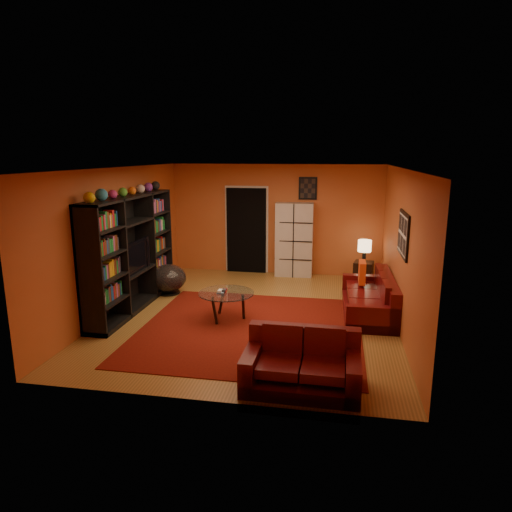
% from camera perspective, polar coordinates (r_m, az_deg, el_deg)
% --- Properties ---
extents(floor, '(6.00, 6.00, 0.00)m').
position_cam_1_polar(floor, '(8.32, -0.43, -7.28)').
color(floor, olive).
rests_on(floor, ground).
extents(ceiling, '(6.00, 6.00, 0.00)m').
position_cam_1_polar(ceiling, '(7.82, -0.47, 10.93)').
color(ceiling, white).
rests_on(ceiling, wall_back).
extents(wall_back, '(6.00, 0.00, 6.00)m').
position_cam_1_polar(wall_back, '(10.89, 2.46, 4.57)').
color(wall_back, '#B95728').
rests_on(wall_back, floor).
extents(wall_front, '(6.00, 0.00, 6.00)m').
position_cam_1_polar(wall_front, '(5.13, -6.62, -4.91)').
color(wall_front, '#B95728').
rests_on(wall_front, floor).
extents(wall_left, '(0.00, 6.00, 6.00)m').
position_cam_1_polar(wall_left, '(8.77, -16.74, 2.03)').
color(wall_left, '#B95728').
rests_on(wall_left, floor).
extents(wall_right, '(0.00, 6.00, 6.00)m').
position_cam_1_polar(wall_right, '(7.91, 17.67, 0.85)').
color(wall_right, '#B95728').
rests_on(wall_right, floor).
extents(rug, '(3.60, 3.60, 0.01)m').
position_cam_1_polar(rug, '(7.65, -0.66, -9.05)').
color(rug, '#530E09').
rests_on(rug, floor).
extents(doorway, '(0.95, 0.10, 2.04)m').
position_cam_1_polar(doorway, '(11.00, -1.21, 3.19)').
color(doorway, black).
rests_on(doorway, floor).
extents(wall_art_right, '(0.03, 1.00, 0.70)m').
position_cam_1_polar(wall_art_right, '(7.56, 17.95, 2.62)').
color(wall_art_right, black).
rests_on(wall_art_right, wall_right).
extents(wall_art_back, '(0.42, 0.03, 0.52)m').
position_cam_1_polar(wall_art_back, '(10.71, 6.50, 8.40)').
color(wall_art_back, black).
rests_on(wall_art_back, wall_back).
extents(entertainment_unit, '(0.45, 3.00, 2.10)m').
position_cam_1_polar(entertainment_unit, '(8.72, -15.32, 0.38)').
color(entertainment_unit, black).
rests_on(entertainment_unit, floor).
extents(tv, '(1.01, 0.13, 0.58)m').
position_cam_1_polar(tv, '(8.62, -15.26, -0.02)').
color(tv, black).
rests_on(tv, entertainment_unit).
extents(sofa, '(0.90, 2.12, 0.85)m').
position_cam_1_polar(sofa, '(8.53, 14.41, -5.14)').
color(sofa, '#4C0A0D').
rests_on(sofa, rug).
extents(loveseat, '(1.44, 0.87, 0.85)m').
position_cam_1_polar(loveseat, '(5.86, 5.78, -13.25)').
color(loveseat, '#4C0A0D').
rests_on(loveseat, rug).
extents(throw_pillow, '(0.12, 0.42, 0.42)m').
position_cam_1_polar(throw_pillow, '(8.92, 13.12, -1.98)').
color(throw_pillow, '#FF551C').
rests_on(throw_pillow, sofa).
extents(coffee_table, '(0.96, 0.96, 0.48)m').
position_cam_1_polar(coffee_table, '(7.94, -3.73, -4.93)').
color(coffee_table, silver).
rests_on(coffee_table, floor).
extents(storage_cabinet, '(0.88, 0.41, 1.73)m').
position_cam_1_polar(storage_cabinet, '(10.71, 4.78, 2.03)').
color(storage_cabinet, beige).
rests_on(storage_cabinet, floor).
extents(bowl_chair, '(0.75, 0.75, 0.61)m').
position_cam_1_polar(bowl_chair, '(9.58, -10.94, -2.75)').
color(bowl_chair, black).
rests_on(bowl_chair, floor).
extents(side_table, '(0.47, 0.47, 0.50)m').
position_cam_1_polar(side_table, '(10.40, 13.25, -2.05)').
color(side_table, black).
rests_on(side_table, floor).
extents(table_lamp, '(0.29, 0.29, 0.49)m').
position_cam_1_polar(table_lamp, '(10.27, 13.42, 1.16)').
color(table_lamp, black).
rests_on(table_lamp, side_table).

